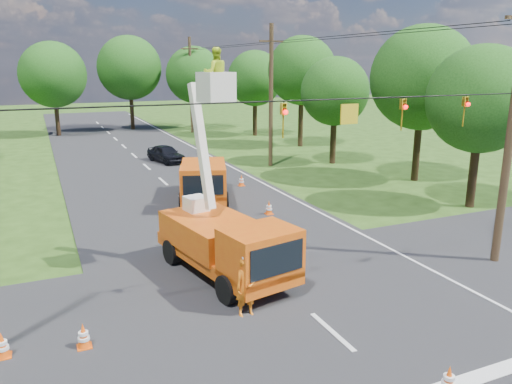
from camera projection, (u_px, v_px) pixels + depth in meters
name	position (u px, v px, depth m)	size (l,w,h in m)	color
ground	(163.00, 182.00, 31.69)	(140.00, 140.00, 0.00)	#284314
road_main	(163.00, 182.00, 31.69)	(12.00, 100.00, 0.06)	black
road_cross	(298.00, 303.00, 15.73)	(56.00, 10.00, 0.07)	black
edge_line	(245.00, 174.00, 33.87)	(0.12, 90.00, 0.02)	silver
bucket_truck	(226.00, 232.00, 17.28)	(3.44, 6.52, 7.83)	#D35A0E
second_truck	(204.00, 180.00, 26.95)	(4.07, 6.58, 2.32)	#D35A0E
ground_worker	(246.00, 287.00, 14.69)	(0.67, 0.44, 1.84)	orange
distant_car	(166.00, 154.00, 37.84)	(1.56, 3.87, 1.32)	black
traffic_cone_1	(449.00, 380.00, 11.29)	(0.38, 0.38, 0.71)	#EE520C
traffic_cone_2	(271.00, 241.00, 20.19)	(0.38, 0.38, 0.71)	#EE520C
traffic_cone_3	(269.00, 208.00, 24.77)	(0.38, 0.38, 0.71)	#EE520C
traffic_cone_4	(83.00, 336.00, 13.13)	(0.38, 0.38, 0.71)	#EE520C
traffic_cone_5	(2.00, 345.00, 12.69)	(0.38, 0.38, 0.71)	#EE520C
traffic_cone_7	(241.00, 181.00, 30.51)	(0.38, 0.38, 0.71)	#EE520C
pole_right_near	(511.00, 127.00, 17.76)	(1.80, 0.30, 10.00)	#4C3823
pole_right_mid	(271.00, 95.00, 35.49)	(1.80, 0.30, 10.00)	#4C3823
pole_right_far	(191.00, 85.00, 53.22)	(1.80, 0.30, 10.00)	#4C3823
signal_span	(367.00, 112.00, 15.12)	(18.00, 0.29, 1.07)	black
tree_right_a	(481.00, 99.00, 24.91)	(5.40, 5.40, 8.28)	#382616
tree_right_b	(423.00, 78.00, 30.60)	(6.40, 6.40, 9.65)	#382616
tree_right_c	(335.00, 92.00, 36.38)	(5.00, 5.00, 7.83)	#382616
tree_right_d	(302.00, 71.00, 43.75)	(6.00, 6.00, 9.70)	#382616
tree_right_e	(255.00, 78.00, 50.67)	(5.60, 5.60, 8.63)	#382616
tree_far_a	(53.00, 75.00, 50.35)	(6.60, 6.60, 9.50)	#382616
tree_far_b	(129.00, 68.00, 55.08)	(7.00, 7.00, 10.32)	#382616
tree_far_c	(194.00, 75.00, 55.14)	(6.20, 6.20, 9.18)	#382616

